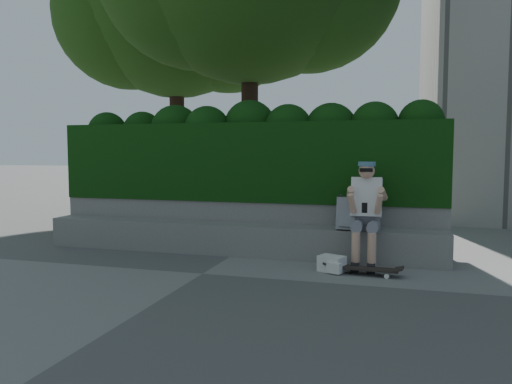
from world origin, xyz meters
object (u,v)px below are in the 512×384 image
(person, at_px, (366,209))
(backpack_ground, at_px, (332,264))
(backpack_plaid, at_px, (348,214))
(skateboard, at_px, (363,269))

(person, relative_size, backpack_ground, 4.44)
(backpack_plaid, distance_m, backpack_ground, 0.83)
(skateboard, xyz_separation_m, backpack_plaid, (-0.25, 0.64, 0.59))
(person, bearing_deg, skateboard, -89.10)
(skateboard, xyz_separation_m, backpack_ground, (-0.39, 0.05, 0.03))
(backpack_plaid, bearing_deg, backpack_ground, -102.36)
(person, bearing_deg, backpack_ground, -126.97)
(backpack_plaid, bearing_deg, skateboard, -67.75)
(person, distance_m, backpack_plaid, 0.27)
(skateboard, height_order, backpack_plaid, backpack_plaid)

